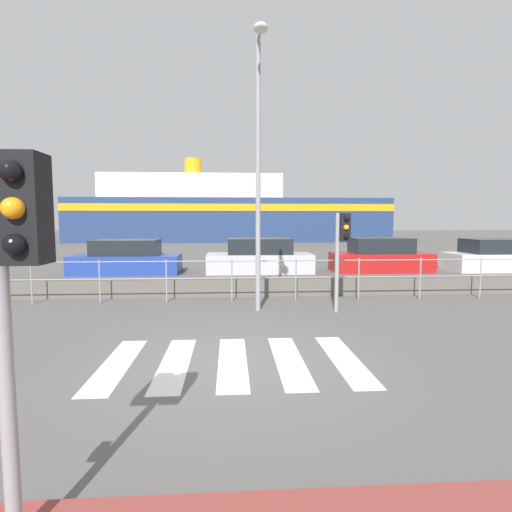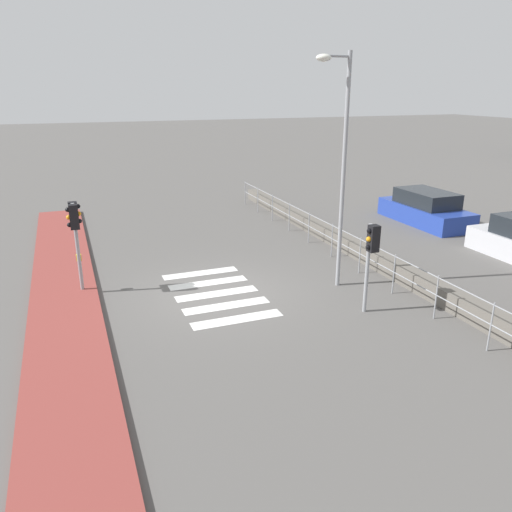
% 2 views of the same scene
% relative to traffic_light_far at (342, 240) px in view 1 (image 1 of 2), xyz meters
% --- Properties ---
extents(ground_plane, '(160.00, 160.00, 0.00)m').
position_rel_traffic_light_far_xyz_m(ground_plane, '(-2.65, -3.29, -1.77)').
color(ground_plane, '#565451').
extents(crosswalk, '(4.05, 2.40, 0.01)m').
position_rel_traffic_light_far_xyz_m(crosswalk, '(-2.66, -3.29, -1.76)').
color(crosswalk, silver).
rests_on(crosswalk, ground_plane).
extents(seawall, '(23.71, 0.55, 0.51)m').
position_rel_traffic_light_far_xyz_m(seawall, '(-2.65, 2.32, -1.51)').
color(seawall, '#605B54').
rests_on(seawall, ground_plane).
extents(harbor_fence, '(21.38, 0.04, 1.18)m').
position_rel_traffic_light_far_xyz_m(harbor_fence, '(-2.65, 1.44, -0.99)').
color(harbor_fence, gray).
rests_on(harbor_fence, ground_plane).
extents(traffic_light_far, '(0.34, 0.32, 2.40)m').
position_rel_traffic_light_far_xyz_m(traffic_light_far, '(0.00, 0.00, 0.00)').
color(traffic_light_far, gray).
rests_on(traffic_light_far, ground_plane).
extents(streetlamp, '(0.32, 1.04, 6.55)m').
position_rel_traffic_light_far_xyz_m(streetlamp, '(-2.01, 0.12, 2.24)').
color(streetlamp, gray).
rests_on(streetlamp, ground_plane).
extents(ferry_boat, '(33.02, 7.88, 8.74)m').
position_rel_traffic_light_far_xyz_m(ferry_boat, '(-3.45, 34.08, 1.18)').
color(ferry_boat, navy).
rests_on(ferry_boat, ground_plane).
extents(parked_car_blue, '(4.41, 1.83, 1.42)m').
position_rel_traffic_light_far_xyz_m(parked_car_blue, '(-7.04, 7.53, -1.16)').
color(parked_car_blue, '#233D9E').
rests_on(parked_car_blue, ground_plane).
extents(parked_car_silver, '(4.49, 1.73, 1.46)m').
position_rel_traffic_light_far_xyz_m(parked_car_silver, '(-1.44, 7.53, -1.14)').
color(parked_car_silver, '#BCBCC1').
rests_on(parked_car_silver, ground_plane).
extents(parked_car_red, '(4.19, 1.77, 1.47)m').
position_rel_traffic_light_far_xyz_m(parked_car_red, '(3.86, 7.53, -1.14)').
color(parked_car_red, '#B21919').
rests_on(parked_car_red, ground_plane).
extents(parked_car_white, '(3.99, 1.89, 1.41)m').
position_rel_traffic_light_far_xyz_m(parked_car_white, '(9.01, 7.53, -1.17)').
color(parked_car_white, silver).
rests_on(parked_car_white, ground_plane).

